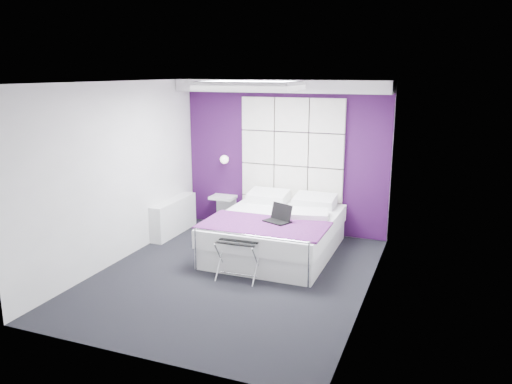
{
  "coord_description": "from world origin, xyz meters",
  "views": [
    {
      "loc": [
        2.61,
        -5.86,
        2.73
      ],
      "look_at": [
        0.2,
        0.35,
        1.12
      ],
      "focal_mm": 35.0,
      "sensor_mm": 36.0,
      "label": 1
    }
  ],
  "objects_px": {
    "radiator": "(174,217)",
    "bed": "(276,232)",
    "laptop": "(278,217)",
    "luggage_rack": "(239,260)",
    "nightstand": "(223,197)",
    "wall_lamp": "(225,159)"
  },
  "relations": [
    {
      "from": "radiator",
      "to": "bed",
      "type": "height_order",
      "value": "bed"
    },
    {
      "from": "laptop",
      "to": "luggage_rack",
      "type": "bearing_deg",
      "value": -86.17
    },
    {
      "from": "bed",
      "to": "luggage_rack",
      "type": "bearing_deg",
      "value": -97.26
    },
    {
      "from": "laptop",
      "to": "nightstand",
      "type": "bearing_deg",
      "value": 162.32
    },
    {
      "from": "radiator",
      "to": "luggage_rack",
      "type": "relative_size",
      "value": 2.2
    },
    {
      "from": "nightstand",
      "to": "luggage_rack",
      "type": "bearing_deg",
      "value": -60.16
    },
    {
      "from": "radiator",
      "to": "laptop",
      "type": "relative_size",
      "value": 3.31
    },
    {
      "from": "nightstand",
      "to": "luggage_rack",
      "type": "relative_size",
      "value": 0.79
    },
    {
      "from": "nightstand",
      "to": "luggage_rack",
      "type": "xyz_separation_m",
      "value": [
        1.2,
        -2.09,
        -0.26
      ]
    },
    {
      "from": "wall_lamp",
      "to": "nightstand",
      "type": "distance_m",
      "value": 0.69
    },
    {
      "from": "nightstand",
      "to": "wall_lamp",
      "type": "bearing_deg",
      "value": 47.43
    },
    {
      "from": "radiator",
      "to": "nightstand",
      "type": "relative_size",
      "value": 2.77
    },
    {
      "from": "radiator",
      "to": "nightstand",
      "type": "height_order",
      "value": "radiator"
    },
    {
      "from": "wall_lamp",
      "to": "nightstand",
      "type": "xyz_separation_m",
      "value": [
        -0.04,
        -0.04,
        -0.69
      ]
    },
    {
      "from": "bed",
      "to": "nightstand",
      "type": "height_order",
      "value": "bed"
    },
    {
      "from": "radiator",
      "to": "luggage_rack",
      "type": "xyz_separation_m",
      "value": [
        1.8,
        -1.37,
        -0.03
      ]
    },
    {
      "from": "radiator",
      "to": "laptop",
      "type": "bearing_deg",
      "value": -15.25
    },
    {
      "from": "wall_lamp",
      "to": "nightstand",
      "type": "bearing_deg",
      "value": -132.57
    },
    {
      "from": "wall_lamp",
      "to": "radiator",
      "type": "distance_m",
      "value": 1.35
    },
    {
      "from": "bed",
      "to": "laptop",
      "type": "xyz_separation_m",
      "value": [
        0.14,
        -0.33,
        0.35
      ]
    },
    {
      "from": "luggage_rack",
      "to": "laptop",
      "type": "distance_m",
      "value": 0.94
    },
    {
      "from": "wall_lamp",
      "to": "radiator",
      "type": "relative_size",
      "value": 0.12
    }
  ]
}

